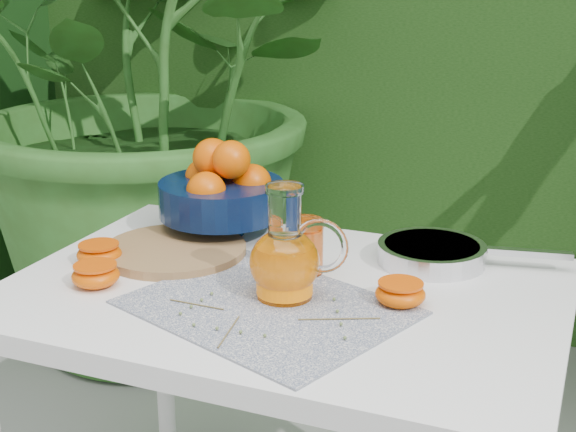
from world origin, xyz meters
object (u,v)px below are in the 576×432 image
at_px(juice_pitcher, 286,259).
at_px(white_table, 284,327).
at_px(cutting_board, 175,250).
at_px(fruit_bowl, 222,190).
at_px(saute_pan, 433,252).

bearing_deg(juice_pitcher, white_table, 116.47).
xyz_separation_m(white_table, cutting_board, (-0.27, 0.07, 0.09)).
distance_m(fruit_bowl, juice_pitcher, 0.38).
bearing_deg(saute_pan, juice_pitcher, -126.76).
relative_size(cutting_board, saute_pan, 0.75).
bearing_deg(cutting_board, saute_pan, 17.23).
height_order(fruit_bowl, saute_pan, fruit_bowl).
height_order(white_table, cutting_board, cutting_board).
xyz_separation_m(cutting_board, juice_pitcher, (0.29, -0.12, 0.06)).
bearing_deg(fruit_bowl, white_table, -43.79).
bearing_deg(juice_pitcher, cutting_board, 158.04).
height_order(white_table, saute_pan, saute_pan).
bearing_deg(saute_pan, cutting_board, -162.77).
distance_m(fruit_bowl, saute_pan, 0.47).
bearing_deg(white_table, juice_pitcher, -63.53).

